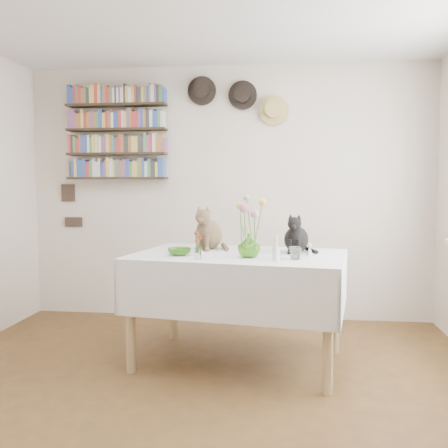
# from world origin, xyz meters

# --- Properties ---
(room) EXTENTS (4.08, 4.58, 2.58)m
(room) POSITION_xyz_m (0.00, 0.00, 1.25)
(room) COLOR brown
(room) RESTS_ON ground
(dining_table) EXTENTS (1.67, 1.22, 0.82)m
(dining_table) POSITION_xyz_m (0.22, 0.97, 0.62)
(dining_table) COLOR white
(dining_table) RESTS_ON room
(tabby_cat) EXTENTS (0.29, 0.34, 0.35)m
(tabby_cat) POSITION_xyz_m (-0.04, 1.23, 1.00)
(tabby_cat) COLOR brown
(tabby_cat) RESTS_ON dining_table
(black_cat) EXTENTS (0.24, 0.29, 0.30)m
(black_cat) POSITION_xyz_m (0.65, 1.10, 0.97)
(black_cat) COLOR black
(black_cat) RESTS_ON dining_table
(flower_vase) EXTENTS (0.18, 0.18, 0.17)m
(flower_vase) POSITION_xyz_m (0.31, 0.79, 0.91)
(flower_vase) COLOR #7ECC45
(flower_vase) RESTS_ON dining_table
(green_bowl) EXTENTS (0.22, 0.22, 0.05)m
(green_bowl) POSITION_xyz_m (-0.20, 0.83, 0.85)
(green_bowl) COLOR #7ECC45
(green_bowl) RESTS_ON dining_table
(drinking_glass) EXTENTS (0.11, 0.11, 0.09)m
(drinking_glass) POSITION_xyz_m (0.63, 0.74, 0.86)
(drinking_glass) COLOR white
(drinking_glass) RESTS_ON dining_table
(candlestick) EXTENTS (0.05, 0.05, 0.17)m
(candlestick) POSITION_xyz_m (0.50, 0.64, 0.88)
(candlestick) COLOR white
(candlestick) RESTS_ON dining_table
(berry_jar) EXTENTS (0.05, 0.05, 0.21)m
(berry_jar) POSITION_xyz_m (-0.04, 0.66, 0.92)
(berry_jar) COLOR white
(berry_jar) RESTS_ON dining_table
(porcelain_figurine) EXTENTS (0.05, 0.05, 0.10)m
(porcelain_figurine) POSITION_xyz_m (0.74, 0.90, 0.86)
(porcelain_figurine) COLOR white
(porcelain_figurine) RESTS_ON dining_table
(flower_bouquet) EXTENTS (0.17, 0.12, 0.39)m
(flower_bouquet) POSITION_xyz_m (0.31, 0.80, 1.16)
(flower_bouquet) COLOR #4C7233
(flower_bouquet) RESTS_ON flower_vase
(bookshelf_unit) EXTENTS (1.00, 0.16, 0.91)m
(bookshelf_unit) POSITION_xyz_m (-1.10, 2.16, 1.84)
(bookshelf_unit) COLOR #312518
(bookshelf_unit) RESTS_ON room
(wall_hats) EXTENTS (0.98, 0.09, 0.48)m
(wall_hats) POSITION_xyz_m (0.12, 2.19, 2.17)
(wall_hats) COLOR black
(wall_hats) RESTS_ON room
(wall_art_plaques) EXTENTS (0.21, 0.02, 0.44)m
(wall_art_plaques) POSITION_xyz_m (-1.63, 2.23, 1.12)
(wall_art_plaques) COLOR #38281E
(wall_art_plaques) RESTS_ON room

